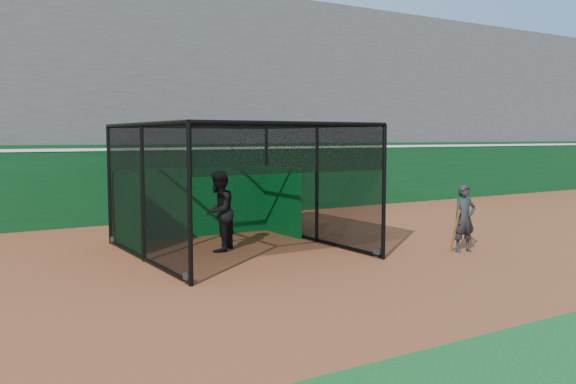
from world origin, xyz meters
TOP-DOWN VIEW (x-y plane):
  - ground at (0.00, 0.00)m, footprint 120.00×120.00m
  - outfield_wall at (0.00, 8.50)m, footprint 50.00×0.50m
  - grandstand at (0.00, 12.27)m, footprint 50.00×7.85m
  - batting_cage at (-0.43, 2.39)m, footprint 4.72×5.34m
  - batter at (-0.81, 2.61)m, footprint 1.19×1.19m
  - on_deck_player at (4.14, -0.55)m, footprint 0.65×0.49m

SIDE VIEW (x-z plane):
  - ground at x=0.00m, z-range 0.00..0.00m
  - on_deck_player at x=4.14m, z-range 0.00..1.61m
  - batter at x=-0.81m, z-range 0.00..1.94m
  - outfield_wall at x=0.00m, z-range 0.04..2.54m
  - batting_cage at x=-0.43m, z-range 0.00..3.01m
  - grandstand at x=0.00m, z-range 0.00..8.95m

